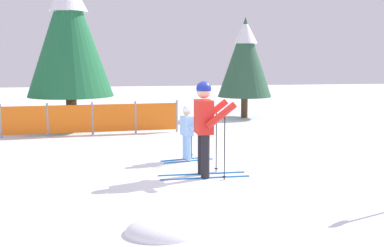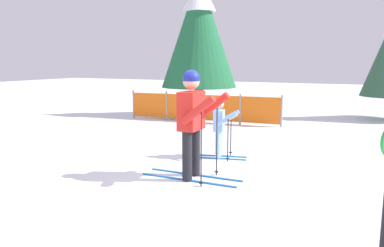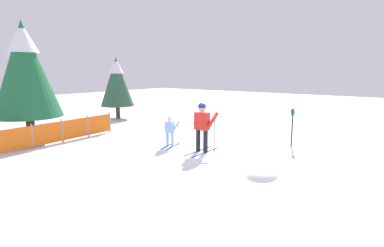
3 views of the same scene
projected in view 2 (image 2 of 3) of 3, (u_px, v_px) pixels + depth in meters
The scene contains 5 objects.
ground_plane at pixel (183, 182), 6.07m from camera, with size 60.00×60.00×0.00m, color white.
skier_adult at pixel (193, 114), 6.09m from camera, with size 1.71×0.76×1.80m.
skier_child at pixel (220, 123), 7.49m from camera, with size 1.17×0.59×1.21m.
safety_fence at pixel (202, 107), 12.00m from camera, with size 5.08×0.40×0.96m.
conifer_near at pixel (199, 30), 12.99m from camera, with size 2.64×2.64×4.91m.
Camera 2 is at (2.65, -5.20, 1.93)m, focal length 35.00 mm.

